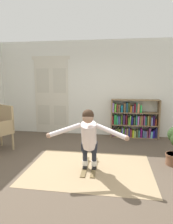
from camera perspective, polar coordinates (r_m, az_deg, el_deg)
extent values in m
plane|color=brown|center=(4.09, -3.22, -15.94)|extent=(7.20, 7.20, 0.00)
cube|color=silver|center=(6.26, 1.66, 6.71)|extent=(6.00, 0.10, 2.90)
cube|color=beige|center=(6.62, -12.17, 4.26)|extent=(0.55, 0.04, 2.35)
cube|color=beige|center=(6.57, -12.39, 8.73)|extent=(0.41, 0.01, 0.76)
cube|color=beige|center=(6.67, -12.05, -0.79)|extent=(0.41, 0.01, 0.64)
cube|color=beige|center=(6.44, -7.58, 4.25)|extent=(0.55, 0.04, 2.35)
cube|color=beige|center=(6.39, -7.73, 8.85)|extent=(0.41, 0.01, 0.76)
cube|color=beige|center=(6.50, -7.52, -0.93)|extent=(0.41, 0.01, 0.64)
cube|color=beige|center=(6.53, -10.22, 15.03)|extent=(1.22, 0.04, 0.10)
cube|color=tan|center=(4.08, 0.86, -15.86)|extent=(2.40, 1.76, 0.01)
cube|color=olive|center=(6.11, 7.19, -1.72)|extent=(0.04, 0.30, 1.15)
cube|color=olive|center=(6.23, 19.86, -2.01)|extent=(0.04, 0.30, 1.15)
cube|color=olive|center=(6.27, 13.38, -6.93)|extent=(1.37, 0.30, 0.02)
cube|color=olive|center=(6.17, 13.51, -3.58)|extent=(1.37, 0.30, 0.02)
cube|color=olive|center=(6.10, 13.65, -0.14)|extent=(1.37, 0.30, 0.02)
cube|color=olive|center=(6.05, 13.79, 3.36)|extent=(1.37, 0.30, 0.02)
cube|color=#7D4D6E|center=(6.19, 7.41, -5.61)|extent=(0.04, 0.20, 0.26)
cube|color=#6A4167|center=(6.21, 8.00, -5.77)|extent=(0.05, 0.15, 0.22)
cube|color=#59693A|center=(6.20, 8.51, -5.70)|extent=(0.05, 0.16, 0.24)
cube|color=#454E27|center=(6.19, 8.99, -5.47)|extent=(0.06, 0.15, 0.30)
cube|color=olive|center=(6.23, 9.47, -5.76)|extent=(0.05, 0.14, 0.22)
cube|color=#6D6FCC|center=(6.21, 10.18, -5.58)|extent=(0.06, 0.17, 0.27)
cube|color=#378816|center=(6.20, 10.59, -5.53)|extent=(0.03, 0.15, 0.29)
cube|color=#9553AB|center=(6.23, 11.02, -5.72)|extent=(0.03, 0.19, 0.24)
cube|color=olive|center=(6.20, 11.53, -5.72)|extent=(0.05, 0.22, 0.26)
cube|color=#4648B5|center=(6.23, 12.03, -5.60)|extent=(0.03, 0.18, 0.27)
cube|color=#923340|center=(6.24, 12.52, -5.77)|extent=(0.04, 0.22, 0.23)
cube|color=#C6D520|center=(6.22, 13.11, -5.90)|extent=(0.04, 0.22, 0.22)
cube|color=#A9C37C|center=(6.24, 13.60, -5.98)|extent=(0.06, 0.18, 0.20)
cube|color=#576235|center=(6.25, 14.20, -5.78)|extent=(0.04, 0.23, 0.24)
cube|color=teal|center=(6.26, 14.71, -5.91)|extent=(0.04, 0.21, 0.21)
cube|color=#71136A|center=(6.24, 15.27, -5.66)|extent=(0.04, 0.22, 0.28)
cube|color=#44607D|center=(6.25, 15.93, -5.98)|extent=(0.06, 0.18, 0.21)
cube|color=#535A90|center=(6.27, 16.47, -6.00)|extent=(0.04, 0.24, 0.20)
cube|color=brown|center=(6.27, 16.90, -5.98)|extent=(0.04, 0.20, 0.21)
cube|color=#7D326D|center=(6.29, 17.45, -5.56)|extent=(0.06, 0.24, 0.30)
cube|color=#63AFBE|center=(6.29, 17.98, -6.09)|extent=(0.07, 0.19, 0.19)
cube|color=navy|center=(6.29, 18.54, -5.88)|extent=(0.05, 0.19, 0.24)
cube|color=#3A3C83|center=(6.32, 19.24, -5.56)|extent=(0.06, 0.14, 0.30)
cube|color=#AD2638|center=(6.11, 7.53, -2.22)|extent=(0.04, 0.15, 0.25)
cube|color=green|center=(6.12, 8.12, -2.01)|extent=(0.04, 0.17, 0.29)
cube|color=#2B883F|center=(6.10, 8.48, -2.06)|extent=(0.03, 0.15, 0.30)
cube|color=#2CB198|center=(6.11, 8.85, -2.27)|extent=(0.03, 0.22, 0.25)
cube|color=#5655A1|center=(6.14, 9.34, -2.25)|extent=(0.08, 0.16, 0.25)
cube|color=#43671A|center=(6.12, 10.00, -2.14)|extent=(0.04, 0.17, 0.28)
cube|color=#432C61|center=(6.13, 10.67, -2.05)|extent=(0.05, 0.18, 0.30)
cube|color=#50111B|center=(6.13, 11.29, -2.14)|extent=(0.04, 0.22, 0.29)
cube|color=#577E23|center=(6.14, 11.88, -2.45)|extent=(0.04, 0.23, 0.22)
cube|color=#75D54C|center=(6.14, 12.32, -2.18)|extent=(0.05, 0.20, 0.28)
cube|color=navy|center=(6.16, 12.86, -2.29)|extent=(0.06, 0.22, 0.25)
cube|color=#445B34|center=(6.16, 13.47, -2.40)|extent=(0.04, 0.23, 0.23)
cube|color=#288569|center=(6.15, 14.04, -2.24)|extent=(0.05, 0.17, 0.28)
cube|color=#B667C7|center=(6.15, 14.55, -2.33)|extent=(0.05, 0.16, 0.26)
cube|color=olive|center=(6.14, 15.10, -2.29)|extent=(0.05, 0.15, 0.28)
cube|color=#944543|center=(6.18, 15.54, -2.28)|extent=(0.07, 0.18, 0.27)
cube|color=#863B84|center=(6.18, 16.11, -2.20)|extent=(0.03, 0.23, 0.29)
cube|color=#226155|center=(6.18, 16.51, -2.40)|extent=(0.06, 0.14, 0.25)
cube|color=tan|center=(6.18, 17.12, -2.31)|extent=(0.03, 0.17, 0.28)
cube|color=#4D3614|center=(6.18, 17.55, -2.24)|extent=(0.05, 0.19, 0.30)
cube|color=#7380BF|center=(6.19, 18.09, -2.54)|extent=(0.04, 0.15, 0.24)
cube|color=#391654|center=(6.21, 18.64, -2.31)|extent=(0.03, 0.14, 0.28)
cube|color=#B34929|center=(6.23, 19.13, -2.73)|extent=(0.03, 0.18, 0.19)
cube|color=#A17CCA|center=(6.04, 7.65, 1.33)|extent=(0.04, 0.19, 0.27)
cube|color=#68BC37|center=(6.07, 8.25, 1.27)|extent=(0.05, 0.20, 0.25)
cube|color=#983935|center=(6.07, 8.82, 1.14)|extent=(0.03, 0.14, 0.23)
cube|color=brown|center=(6.06, 9.35, 1.13)|extent=(0.05, 0.19, 0.23)
cube|color=#166786|center=(6.05, 10.05, 0.96)|extent=(0.05, 0.23, 0.20)
cube|color=brown|center=(6.07, 10.83, 1.27)|extent=(0.05, 0.21, 0.27)
cube|color=#193B4D|center=(6.04, 11.46, 1.31)|extent=(0.06, 0.22, 0.29)
cube|color=#4C6126|center=(6.08, 12.00, 1.34)|extent=(0.04, 0.15, 0.29)
cube|color=#B87020|center=(6.07, 12.57, 0.86)|extent=(0.04, 0.17, 0.19)
cube|color=#5F4A79|center=(6.08, 13.14, 0.85)|extent=(0.04, 0.17, 0.19)
cube|color=maroon|center=(6.07, 13.64, 1.11)|extent=(0.04, 0.18, 0.25)
cube|color=#389066|center=(6.09, 14.06, 1.25)|extent=(0.04, 0.17, 0.28)
cube|color=tan|center=(6.09, 14.54, 1.11)|extent=(0.05, 0.19, 0.25)
cube|color=#2CCC52|center=(6.08, 15.26, 0.87)|extent=(0.04, 0.16, 0.21)
cylinder|color=tan|center=(5.77, -23.14, -6.80)|extent=(0.07, 0.07, 0.42)
cylinder|color=tan|center=(5.35, -20.25, -7.89)|extent=(0.07, 0.07, 0.42)
cube|color=tan|center=(5.43, -22.04, -1.33)|extent=(0.56, 0.33, 0.60)
cube|color=tan|center=(5.10, -22.88, -4.11)|extent=(0.31, 0.53, 0.28)
cube|color=brown|center=(4.09, -0.44, -15.67)|extent=(0.12, 0.76, 0.01)
cube|color=brown|center=(4.40, 0.15, -13.38)|extent=(0.09, 0.12, 0.06)
cube|color=black|center=(4.06, -0.48, -15.49)|extent=(0.09, 0.12, 0.04)
cube|color=brown|center=(4.07, 2.17, -15.79)|extent=(0.12, 0.76, 0.01)
cube|color=brown|center=(4.38, 2.56, -13.47)|extent=(0.09, 0.12, 0.06)
cube|color=black|center=(4.04, 2.15, -15.61)|extent=(0.09, 0.12, 0.04)
cylinder|color=white|center=(4.04, -0.45, -14.24)|extent=(0.11, 0.11, 0.10)
cylinder|color=#1F232D|center=(3.97, -0.45, -11.59)|extent=(0.09, 0.09, 0.30)
cylinder|color=#1F232D|center=(3.91, -0.48, -9.97)|extent=(0.11, 0.11, 0.22)
cylinder|color=white|center=(4.03, 2.18, -14.35)|extent=(0.11, 0.11, 0.10)
cylinder|color=#1F232D|center=(3.95, 2.20, -11.70)|extent=(0.09, 0.09, 0.30)
cylinder|color=#1F232D|center=(3.89, 2.19, -10.07)|extent=(0.11, 0.11, 0.22)
cube|color=#1F232D|center=(3.89, 0.85, -9.69)|extent=(0.31, 0.19, 0.14)
cylinder|color=white|center=(3.72, 0.70, -6.72)|extent=(0.30, 0.47, 0.59)
sphere|color=tan|center=(3.48, 0.42, -1.61)|extent=(0.21, 0.21, 0.20)
sphere|color=#382619|center=(3.48, 0.44, -0.93)|extent=(0.22, 0.22, 0.21)
cylinder|color=white|center=(3.55, -6.25, -5.17)|extent=(0.56, 0.32, 0.23)
sphere|color=tan|center=(3.53, -10.73, -6.61)|extent=(0.09, 0.09, 0.09)
cylinder|color=white|center=(3.46, 7.06, -5.57)|extent=(0.57, 0.29, 0.23)
sphere|color=tan|center=(3.38, 11.43, -7.34)|extent=(0.09, 0.09, 0.09)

